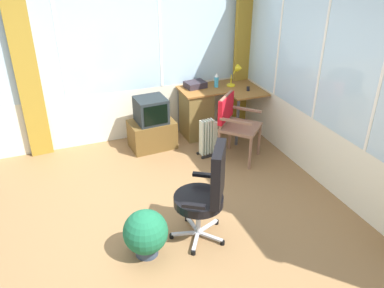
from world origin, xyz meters
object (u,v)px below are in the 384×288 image
Objects in this scene: wooden_armchair at (232,118)px; office_chair at (207,190)px; tv_on_stand at (152,126)px; spray_bottle at (216,80)px; paper_tray at (195,85)px; potted_plant at (146,233)px; desk_lamp at (238,72)px; space_heater at (208,137)px; tv_remote at (248,89)px; desk at (199,111)px.

office_chair reaches higher than wooden_armchair.
office_chair is 1.38× the size of tv_on_stand.
spray_bottle reaches higher than paper_tray.
wooden_armchair is 2.20m from potted_plant.
paper_tray is at bearing 163.35° from desk_lamp.
wooden_armchair is 1.67× the size of space_heater.
tv_remote is 0.14× the size of office_chair.
tv_on_stand is at bearing 89.02° from office_chair.
wooden_armchair is at bearing -98.82° from spray_bottle.
office_chair reaches higher than spray_bottle.
paper_tray is at bearing -179.22° from tv_remote.
desk_lamp reaches higher than office_chair.
potted_plant is at bearing -178.70° from office_chair.
desk is 1.29× the size of wooden_armchair.
desk_lamp is at bearing 56.84° from office_chair.
space_heater is at bearing -125.75° from tv_remote.
wooden_armchair is 0.86× the size of office_chair.
office_chair is at bearing -110.37° from desk.
potted_plant is at bearing -107.72° from tv_on_stand.
tv_on_stand is (0.04, 2.11, -0.25)m from office_chair.
potted_plant is at bearing -108.66° from tv_remote.
desk is 0.81m from tv_remote.
spray_bottle is at bearing 7.69° from tv_on_stand.
tv_on_stand is (-0.95, 0.68, -0.25)m from wooden_armchair.
tv_on_stand is (-0.77, -0.24, -0.45)m from paper_tray.
spray_bottle is 0.96m from space_heater.
desk_lamp reaches higher than tv_remote.
office_chair is (-1.51, -1.98, -0.17)m from tv_remote.
space_heater is at bearing 50.02° from potted_plant.
paper_tray is 0.28× the size of office_chair.
tv_on_stand is (-0.79, -0.13, -0.06)m from desk.
wooden_armchair is at bearing 41.60° from potted_plant.
desk is 0.66m from space_heater.
paper_tray is 0.93m from tv_on_stand.
potted_plant is at bearing -138.40° from wooden_armchair.
spray_bottle reaches higher than desk.
desk is 3.91× the size of paper_tray.
desk is at bearing 56.80° from potted_plant.
desk is at bearing 100.95° from wooden_armchair.
paper_tray reaches higher than desk.
desk_lamp is at bearing 144.91° from tv_remote.
paper_tray is at bearing 100.78° from desk.
office_chair is at bearing -113.92° from space_heater.
office_chair is at bearing -116.27° from spray_bottle.
space_heater is at bearing -37.44° from tv_on_stand.
wooden_armchair is (-0.13, -0.83, -0.26)m from spray_bottle.
spray_bottle is at bearing 58.43° from space_heater.
desk_lamp reaches higher than desk.
potted_plant is at bearing -129.98° from space_heater.
potted_plant is (-2.15, -2.00, -0.50)m from tv_remote.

